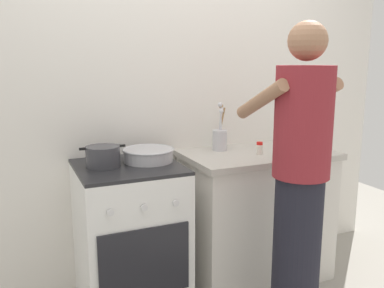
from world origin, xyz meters
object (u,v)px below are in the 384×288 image
at_px(stove_range, 130,237).
at_px(person, 299,183).
at_px(mixing_bowl, 148,154).
at_px(utensil_crock, 220,137).
at_px(spice_bottle, 259,148).
at_px(pot, 103,157).

relative_size(stove_range, person, 0.53).
bearing_deg(stove_range, mixing_bowl, 16.16).
xyz_separation_m(mixing_bowl, utensil_crock, (0.55, 0.11, 0.04)).
xyz_separation_m(utensil_crock, spice_bottle, (0.18, -0.22, -0.05)).
distance_m(stove_range, utensil_crock, 0.89).
bearing_deg(utensil_crock, stove_range, -167.37).
bearing_deg(pot, spice_bottle, -4.71).
xyz_separation_m(stove_range, mixing_bowl, (0.14, 0.04, 0.49)).
xyz_separation_m(stove_range, person, (0.78, -0.60, 0.41)).
distance_m(mixing_bowl, spice_bottle, 0.73).
height_order(pot, person, person).
xyz_separation_m(pot, mixing_bowl, (0.28, 0.02, -0.02)).
bearing_deg(spice_bottle, mixing_bowl, 171.79).
distance_m(mixing_bowl, person, 0.91).
xyz_separation_m(stove_range, spice_bottle, (0.87, -0.06, 0.49)).
xyz_separation_m(spice_bottle, person, (-0.09, -0.53, -0.08)).
distance_m(spice_bottle, person, 0.55).
xyz_separation_m(stove_range, pot, (-0.14, 0.02, 0.51)).
bearing_deg(person, utensil_crock, 96.60).
xyz_separation_m(stove_range, utensil_crock, (0.69, 0.15, 0.54)).
xyz_separation_m(utensil_crock, person, (0.09, -0.75, -0.13)).
bearing_deg(mixing_bowl, spice_bottle, -8.21).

